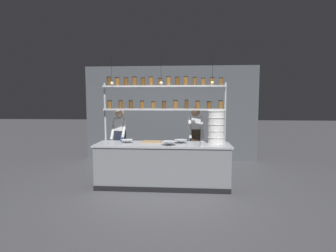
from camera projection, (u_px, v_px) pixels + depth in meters
ground_plane at (163, 186)px, 5.56m from camera, size 40.00×40.00×0.00m
back_wall at (170, 114)px, 7.97m from camera, size 5.21×0.12×2.86m
prep_counter at (163, 165)px, 5.52m from camera, size 2.81×0.76×0.92m
spice_shelf_unit at (163, 99)px, 5.71m from camera, size 2.69×0.28×2.34m
chef_left at (120, 139)px, 6.14m from camera, size 0.41×0.34×1.62m
chef_center at (195, 137)px, 6.25m from camera, size 0.39×0.32×1.66m
container_stack at (216, 127)px, 5.49m from camera, size 0.36×0.36×0.69m
cutting_board at (152, 142)px, 5.65m from camera, size 0.40×0.26×0.02m
prep_bowl_near_left at (127, 141)px, 5.57m from camera, size 0.25×0.25×0.07m
prep_bowl_center_front at (181, 141)px, 5.53m from camera, size 0.27×0.27×0.08m
prep_bowl_center_back at (169, 143)px, 5.27m from camera, size 0.30×0.30×0.08m
serving_cup_front at (202, 144)px, 5.17m from camera, size 0.08×0.08×0.10m
serving_cup_by_board at (122, 139)px, 5.77m from camera, size 0.07×0.07×0.09m
pendant_light_row at (161, 82)px, 5.35m from camera, size 2.14×0.07×0.67m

